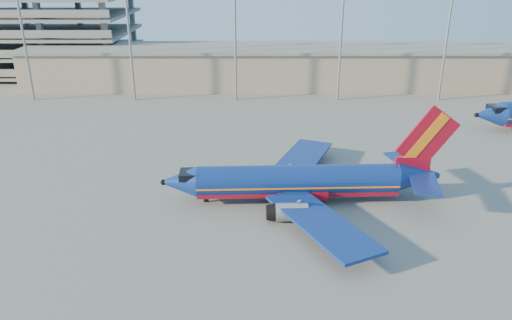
{
  "coord_description": "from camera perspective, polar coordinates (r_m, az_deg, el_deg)",
  "views": [
    {
      "loc": [
        -1.12,
        -49.96,
        25.63
      ],
      "look_at": [
        -1.1,
        3.99,
        4.0
      ],
      "focal_mm": 35.0,
      "sensor_mm": 36.0,
      "label": 1
    }
  ],
  "objects": [
    {
      "name": "aircraft_main",
      "position": [
        56.75,
        5.52,
        -2.44
      ],
      "size": [
        33.07,
        31.79,
        11.19
      ],
      "rotation": [
        0.0,
        0.0,
        0.04
      ],
      "color": "navy",
      "rests_on": "ground"
    },
    {
      "name": "light_mast_row",
      "position": [
        96.49,
        3.78,
        17.0
      ],
      "size": [
        101.6,
        1.6,
        28.65
      ],
      "color": "gray",
      "rests_on": "ground"
    },
    {
      "name": "terminal_building",
      "position": [
        110.6,
        5.85,
        10.63
      ],
      "size": [
        122.0,
        16.0,
        8.5
      ],
      "color": "#9E896D",
      "rests_on": "ground"
    },
    {
      "name": "ground",
      "position": [
        56.16,
        1.13,
        -5.31
      ],
      "size": [
        220.0,
        220.0,
        0.0
      ],
      "primitive_type": "plane",
      "color": "slate",
      "rests_on": "ground"
    },
    {
      "name": "parking_garage",
      "position": [
        138.84,
        -26.87,
        13.85
      ],
      "size": [
        62.0,
        32.0,
        21.4
      ],
      "color": "slate",
      "rests_on": "ground"
    }
  ]
}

